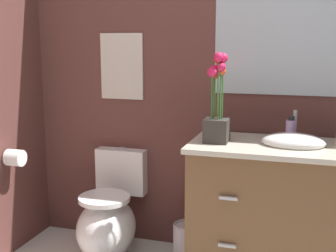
% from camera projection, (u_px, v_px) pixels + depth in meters
% --- Properties ---
extents(wall_back, '(4.00, 0.05, 2.50)m').
position_uv_depth(wall_back, '(245.00, 70.00, 2.88)').
color(wall_back, brown).
rests_on(wall_back, ground_plane).
extents(toilet, '(0.38, 0.59, 0.69)m').
position_uv_depth(toilet, '(109.00, 219.00, 3.03)').
color(toilet, white).
rests_on(toilet, ground_plane).
extents(vanity_cabinet, '(0.94, 0.56, 1.03)m').
position_uv_depth(vanity_cabinet, '(269.00, 211.00, 2.67)').
color(vanity_cabinet, brown).
rests_on(vanity_cabinet, ground_plane).
extents(flower_vase, '(0.14, 0.14, 0.53)m').
position_uv_depth(flower_vase, '(217.00, 108.00, 2.60)').
color(flower_vase, '#38332D').
rests_on(flower_vase, vanity_cabinet).
extents(lotion_bottle, '(0.06, 0.06, 0.15)m').
position_uv_depth(lotion_bottle, '(291.00, 130.00, 2.64)').
color(lotion_bottle, '#B28CBF').
rests_on(lotion_bottle, vanity_cabinet).
extents(trash_bin, '(0.18, 0.18, 0.27)m').
position_uv_depth(trash_bin, '(187.00, 243.00, 2.91)').
color(trash_bin, '#B7B7BC').
rests_on(trash_bin, ground_plane).
extents(wall_poster, '(0.31, 0.01, 0.45)m').
position_uv_depth(wall_poster, '(122.00, 66.00, 3.09)').
color(wall_poster, beige).
extents(wall_mirror, '(0.80, 0.01, 0.70)m').
position_uv_depth(wall_mirror, '(280.00, 38.00, 2.75)').
color(wall_mirror, '#B2BCC6').
extents(toilet_paper_roll, '(0.11, 0.11, 0.11)m').
position_uv_depth(toilet_paper_roll, '(15.00, 158.00, 2.93)').
color(toilet_paper_roll, white).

